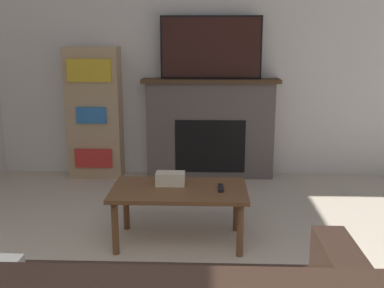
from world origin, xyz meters
The scene contains 7 objects.
wall_back centered at (0.00, 4.13, 1.35)m, with size 5.46×0.06×2.70m.
fireplace centered at (0.15, 3.99, 0.55)m, with size 1.48×0.28×1.09m.
tv centered at (0.15, 3.97, 1.42)m, with size 1.07×0.03×0.66m.
coffee_table centered at (-0.08, 2.30, 0.37)m, with size 1.01×0.56×0.43m.
tissue_box centered at (-0.16, 2.38, 0.48)m, with size 0.22×0.12×0.10m.
remote_control centered at (0.23, 2.29, 0.44)m, with size 0.04×0.15×0.02m.
bookshelf centered at (-1.12, 3.97, 0.72)m, with size 0.58×0.29×1.43m.
Camera 1 is at (0.13, -0.87, 1.52)m, focal length 42.00 mm.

